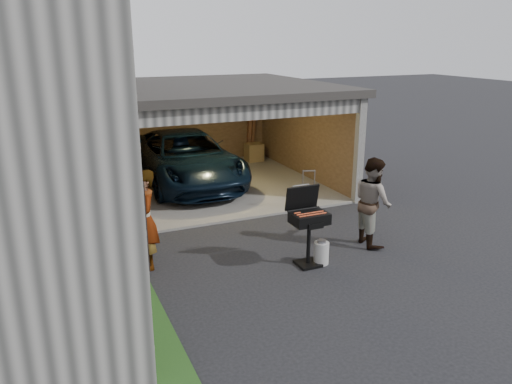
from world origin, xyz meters
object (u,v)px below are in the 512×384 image
Objects in this scene: propane_tank at (321,253)px; plywood_panel at (128,265)px; man at (373,201)px; bbq_grill at (308,220)px; minivan at (186,160)px; hand_truck at (308,203)px; woman at (145,220)px.

plywood_panel is at bearing 171.12° from propane_tank.
man is at bearing 16.99° from propane_tank.
bbq_grill is 3.31m from plywood_panel.
minivan is at bearing 97.76° from propane_tank.
propane_tank is (0.84, -6.16, -0.52)m from minivan.
plywood_panel is at bearing -114.97° from minivan.
minivan is 4.06m from hand_truck.
man is (2.28, -5.72, 0.18)m from minivan.
woman is at bearing -113.33° from minivan.
woman is 0.94m from plywood_panel.
hand_truck is (4.29, 1.56, -0.73)m from woman.
bbq_grill is at bearing 162.73° from propane_tank.
woman is at bearing -141.16° from hand_truck.
man reaches higher than propane_tank.
bbq_grill is 1.78× the size of plywood_panel.
hand_truck is (4.76, 2.18, -0.21)m from plywood_panel.
plywood_panel reaches higher than propane_tank.
minivan is 12.39× the size of propane_tank.
hand_truck is (1.26, 2.73, -0.02)m from propane_tank.
hand_truck is (-0.18, 2.29, -0.72)m from man.
minivan is 6.11m from bbq_grill.
woman is 4.53m from man.
bbq_grill is (0.58, -6.08, 0.14)m from minivan.
bbq_grill is (-1.70, -0.36, -0.03)m from man.
propane_tank is at bearing -81.86° from minivan.
minivan is 6.24m from propane_tank.
minivan is at bearing 64.65° from plywood_panel.
man is 2.40m from hand_truck.
man is at bearing -67.88° from minivan.
minivan is 5.13× the size of hand_truck.
man is 1.66m from propane_tank.
man is 1.74m from bbq_grill.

